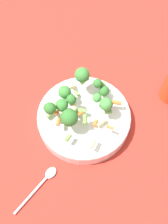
% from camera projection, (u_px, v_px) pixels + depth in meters
% --- Properties ---
extents(ground_plane, '(3.00, 3.00, 0.00)m').
position_uv_depth(ground_plane, '(84.00, 121.00, 0.79)').
color(ground_plane, '#B72D23').
extents(bowl, '(0.27, 0.27, 0.05)m').
position_uv_depth(bowl, '(84.00, 118.00, 0.77)').
color(bowl, white).
rests_on(bowl, ground_plane).
extents(pasta_salad, '(0.23, 0.21, 0.09)m').
position_uv_depth(pasta_salad, '(78.00, 100.00, 0.72)').
color(pasta_salad, '#8CB766').
rests_on(pasta_salad, bowl).
extents(spoon, '(0.14, 0.10, 0.01)m').
position_uv_depth(spoon, '(43.00, 181.00, 0.70)').
color(spoon, silver).
rests_on(spoon, ground_plane).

